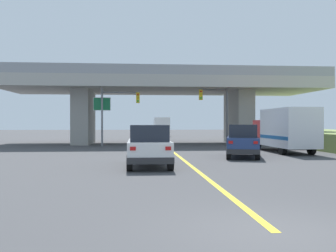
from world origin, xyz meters
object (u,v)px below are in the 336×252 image
Objects in this scene: box_truck at (285,129)px; traffic_signal_nearside at (218,106)px; highway_sign at (102,109)px; semi_truck_distant at (161,126)px; suv_crossing at (243,141)px; traffic_signal_farside at (115,107)px; suv_lead at (149,146)px.

box_truck is 9.09m from traffic_signal_nearside.
highway_sign is at bearing 176.45° from traffic_signal_nearside.
box_truck reaches higher than semi_truck_distant.
suv_crossing is 0.88× the size of traffic_signal_farside.
traffic_signal_farside reaches higher than suv_crossing.
box_truck is 1.58× the size of highway_sign.
box_truck is (10.07, 7.93, 0.63)m from suv_lead.
highway_sign reaches higher than semi_truck_distant.
traffic_signal_nearside is at bearing 0.36° from traffic_signal_farside.
suv_lead is 17.90m from traffic_signal_nearside.
box_truck is at bearing 38.23° from suv_lead.
traffic_signal_nearside is (7.03, 16.24, 2.73)m from suv_lead.
box_truck is at bearing -33.19° from traffic_signal_farside.
suv_lead is 0.66× the size of semi_truck_distant.
traffic_signal_farside reaches higher than semi_truck_distant.
traffic_signal_farside reaches higher than box_truck.
traffic_signal_nearside reaches higher than box_truck.
traffic_signal_farside is 0.77× the size of semi_truck_distant.
box_truck is at bearing -32.92° from highway_sign.
suv_lead is at bearing -141.77° from box_truck.
box_truck is 1.04× the size of semi_truck_distant.
traffic_signal_nearside is 9.57m from traffic_signal_farside.
suv_lead is 16.57m from traffic_signal_farside.
traffic_signal_farside reaches higher than suv_lead.
semi_truck_distant is at bearing 74.39° from highway_sign.
suv_crossing is 16.06m from highway_sign.
traffic_signal_farside is (-2.54, 16.18, 2.54)m from suv_lead.
semi_truck_distant is (-2.42, 38.67, 0.58)m from suv_crossing.
box_truck reaches higher than suv_lead.
suv_crossing is 0.68× the size of semi_truck_distant.
traffic_signal_farside is at bearing -179.64° from traffic_signal_nearside.
traffic_signal_nearside is 0.84× the size of semi_truck_distant.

